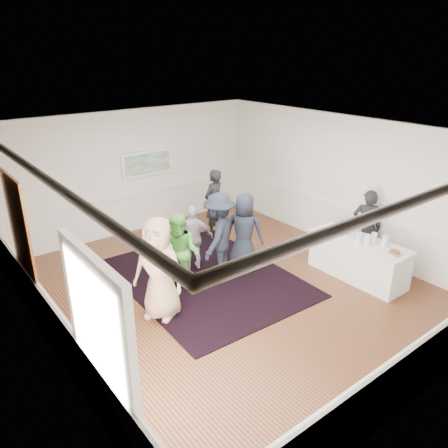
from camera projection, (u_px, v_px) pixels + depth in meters
floor at (229, 288)px, 8.98m from camera, size 8.00×8.00×0.00m
ceiling at (229, 132)px, 7.77m from camera, size 7.00×8.00×0.02m
wall_left at (42, 268)px, 6.38m from camera, size 0.02×8.00×3.20m
wall_right at (344, 183)px, 10.36m from camera, size 0.02×8.00×3.20m
wall_back at (133, 172)px, 11.30m from camera, size 7.00×0.02×3.20m
wall_front at (428, 306)px, 5.45m from camera, size 7.00×0.02×3.20m
wainscoting at (229, 267)px, 8.79m from camera, size 7.00×8.00×1.00m
mirror at (19, 228)px, 7.29m from camera, size 0.05×1.25×1.85m
doorway at (99, 341)px, 5.09m from camera, size 0.10×1.78×2.56m
landscape_painting at (147, 163)px, 11.42m from camera, size 1.44×0.06×0.66m
area_rug at (206, 278)px, 9.37m from camera, size 3.35×4.33×0.02m
serving_table at (358, 259)px, 9.27m from camera, size 0.81×2.12×0.86m
bartender at (366, 227)px, 9.79m from camera, size 0.70×0.75×1.73m
guest_tan at (159, 269)px, 7.72m from camera, size 1.03×1.13×1.93m
guest_green at (181, 253)px, 8.65m from camera, size 0.97×1.00×1.62m
guest_lilac at (193, 238)px, 9.53m from camera, size 0.93×0.68×1.47m
guest_dark_a at (219, 235)px, 9.20m from camera, size 1.38×1.21×1.85m
guest_dark_b at (214, 203)px, 11.23m from camera, size 0.73×0.58×1.76m
guest_navy at (244, 232)px, 9.52m from camera, size 0.94×1.00×1.72m
wine_bottles at (343, 227)px, 9.39m from camera, size 0.27×0.18×0.31m
juice_pitchers at (371, 239)px, 8.88m from camera, size 0.42×0.53×0.24m
ice_bucket at (355, 232)px, 9.22m from camera, size 0.26×0.26×0.24m
nut_bowl at (394, 253)px, 8.47m from camera, size 0.24×0.24×0.08m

